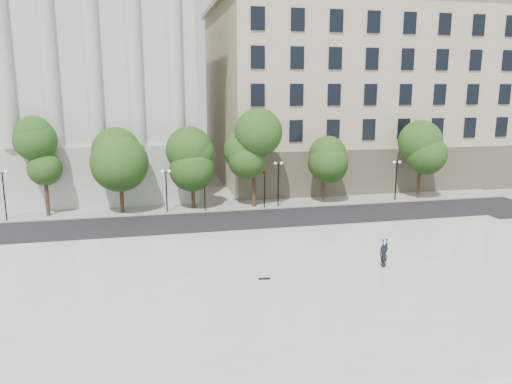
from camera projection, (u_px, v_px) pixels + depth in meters
ground at (291, 313)px, 25.70m from camera, size 160.00×160.00×0.00m
plaza at (277, 286)px, 28.52m from camera, size 44.00×22.00×0.45m
street at (232, 223)px, 42.91m from camera, size 60.00×8.00×0.02m
far_sidewalk at (222, 206)px, 48.64m from camera, size 60.00×4.00×0.12m
building_west at (52, 74)px, 56.38m from camera, size 31.50×27.65×25.60m
building_east at (356, 90)px, 64.84m from camera, size 36.00×26.15×23.00m
traffic_light_west at (204, 172)px, 45.87m from camera, size 0.47×1.91×4.26m
traffic_light_east at (265, 170)px, 47.08m from camera, size 0.58×1.86×4.24m
person_lying at (383, 263)px, 30.96m from camera, size 1.05×1.91×0.49m
skateboard at (264, 279)px, 28.99m from camera, size 0.70×0.26×0.07m
street_trees at (230, 152)px, 47.14m from camera, size 40.12×5.20×7.91m
lamp_posts at (218, 180)px, 46.60m from camera, size 37.61×0.28×4.52m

